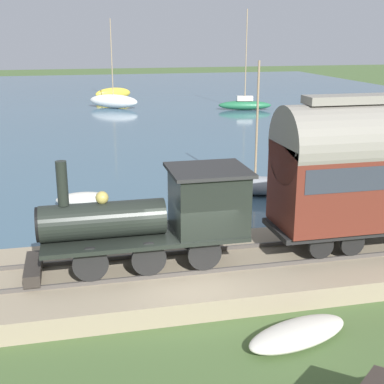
# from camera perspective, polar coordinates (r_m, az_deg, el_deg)

# --- Properties ---
(ground_plane) EXTENTS (200.00, 200.00, 0.00)m
(ground_plane) POSITION_cam_1_polar(r_m,az_deg,el_deg) (15.30, 0.22, -11.18)
(ground_plane) COLOR #476033
(harbor_water) EXTENTS (80.00, 80.00, 0.01)m
(harbor_water) POSITION_cam_1_polar(r_m,az_deg,el_deg) (57.40, -9.89, 9.29)
(harbor_water) COLOR #426075
(harbor_water) RESTS_ON ground
(rail_embankment) EXTENTS (4.80, 56.00, 0.70)m
(rail_embankment) POSITION_cam_1_polar(r_m,az_deg,el_deg) (16.05, -0.61, -8.62)
(rail_embankment) COLOR gray
(rail_embankment) RESTS_ON ground
(steam_locomotive) EXTENTS (2.11, 6.32, 3.18)m
(steam_locomotive) POSITION_cam_1_polar(r_m,az_deg,el_deg) (15.20, -2.93, -2.15)
(steam_locomotive) COLOR black
(steam_locomotive) RESTS_ON rail_embankment
(sailboat_green) EXTENTS (2.37, 5.19, 9.18)m
(sailboat_green) POSITION_cam_1_polar(r_m,az_deg,el_deg) (52.00, 5.65, 9.32)
(sailboat_green) COLOR #236B42
(sailboat_green) RESTS_ON harbor_water
(sailboat_gray) EXTENTS (3.74, 6.46, 5.98)m
(sailboat_gray) POSITION_cam_1_polar(r_m,az_deg,el_deg) (24.63, 6.72, 0.76)
(sailboat_gray) COLOR gray
(sailboat_gray) RESTS_ON harbor_water
(sailboat_white) EXTENTS (4.34, 5.23, 7.17)m
(sailboat_white) POSITION_cam_1_polar(r_m,az_deg,el_deg) (53.67, -8.38, 9.59)
(sailboat_white) COLOR white
(sailboat_white) RESTS_ON harbor_water
(sailboat_yellow) EXTENTS (2.46, 4.28, 8.55)m
(sailboat_yellow) POSITION_cam_1_polar(r_m,az_deg,el_deg) (60.45, -8.41, 10.39)
(sailboat_yellow) COLOR gold
(sailboat_yellow) RESTS_ON harbor_water
(rowboat_mid_harbor) EXTENTS (1.01, 2.24, 0.53)m
(rowboat_mid_harbor) POSITION_cam_1_polar(r_m,az_deg,el_deg) (23.48, -11.62, -0.70)
(rowboat_mid_harbor) COLOR beige
(rowboat_mid_harbor) RESTS_ON harbor_water
(beached_dinghy) EXTENTS (1.88, 3.00, 0.44)m
(beached_dinghy) POSITION_cam_1_polar(r_m,az_deg,el_deg) (13.49, 11.23, -14.60)
(beached_dinghy) COLOR beige
(beached_dinghy) RESTS_ON ground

